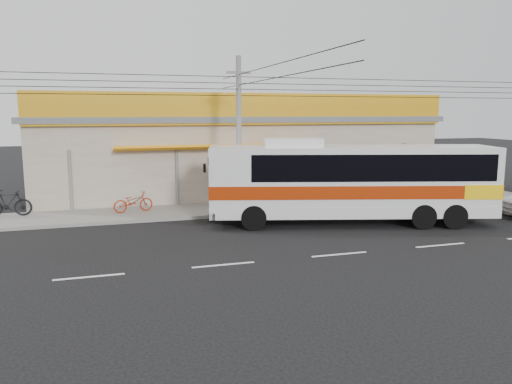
# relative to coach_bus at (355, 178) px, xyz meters

# --- Properties ---
(ground) EXTENTS (120.00, 120.00, 0.00)m
(ground) POSITION_rel_coach_bus_xyz_m (-2.73, -1.62, -1.97)
(ground) COLOR black
(ground) RESTS_ON ground
(sidewalk) EXTENTS (30.00, 3.20, 0.15)m
(sidewalk) POSITION_rel_coach_bus_xyz_m (-2.73, 4.38, -1.89)
(sidewalk) COLOR gray
(sidewalk) RESTS_ON ground
(lane_markings) EXTENTS (50.00, 0.12, 0.01)m
(lane_markings) POSITION_rel_coach_bus_xyz_m (-2.73, -4.12, -1.97)
(lane_markings) COLOR silver
(lane_markings) RESTS_ON ground
(storefront_building) EXTENTS (22.60, 9.20, 5.70)m
(storefront_building) POSITION_rel_coach_bus_xyz_m (-2.74, 9.92, 0.33)
(storefront_building) COLOR gray
(storefront_building) RESTS_ON ground
(coach_bus) EXTENTS (12.17, 5.55, 3.67)m
(coach_bus) POSITION_rel_coach_bus_xyz_m (0.00, 0.00, 0.00)
(coach_bus) COLOR silver
(coach_bus) RESTS_ON ground
(motorbike_red) EXTENTS (1.92, 1.01, 0.96)m
(motorbike_red) POSITION_rel_coach_bus_xyz_m (-8.98, 4.58, -1.34)
(motorbike_red) COLOR #98220B
(motorbike_red) RESTS_ON sidewalk
(motorbike_dark) EXTENTS (2.03, 0.72, 1.20)m
(motorbike_dark) POSITION_rel_coach_bus_xyz_m (-14.34, 5.18, -1.22)
(motorbike_dark) COLOR black
(motorbike_dark) RESTS_ON sidewalk
(utility_pole) EXTENTS (34.00, 14.00, 7.15)m
(utility_pole) POSITION_rel_coach_bus_xyz_m (-4.42, 2.58, 3.93)
(utility_pole) COLOR slate
(utility_pole) RESTS_ON ground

